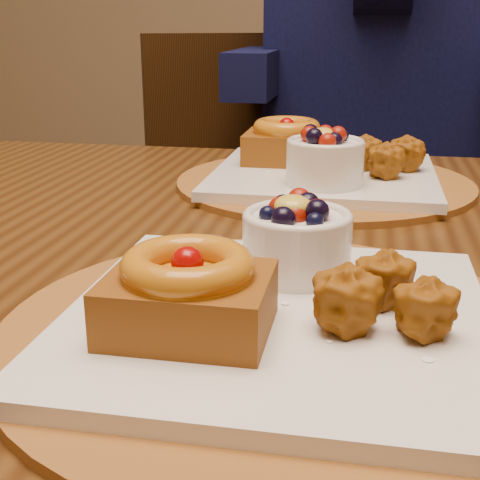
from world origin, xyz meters
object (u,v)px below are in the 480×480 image
dining_table (305,309)px  diner (382,0)px  place_setting_far (322,167)px  place_setting_near (275,304)px  chair_far (255,226)px

dining_table → diner: (0.07, 0.87, 0.32)m
diner → place_setting_far: bearing=-116.3°
place_setting_near → place_setting_far: bearing=90.1°
dining_table → place_setting_far: place_setting_far is taller
dining_table → place_setting_near: 0.24m
dining_table → chair_far: bearing=103.3°
dining_table → diner: bearing=85.7°
chair_far → diner: size_ratio=1.00×
chair_far → diner: diner is taller
place_setting_far → chair_far: 0.66m
dining_table → diner: size_ratio=1.71×
dining_table → place_setting_near: size_ratio=4.21×
dining_table → place_setting_far: (-0.00, 0.21, 0.10)m
chair_far → place_setting_near: bearing=-104.1°
dining_table → chair_far: (-0.19, 0.79, -0.16)m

